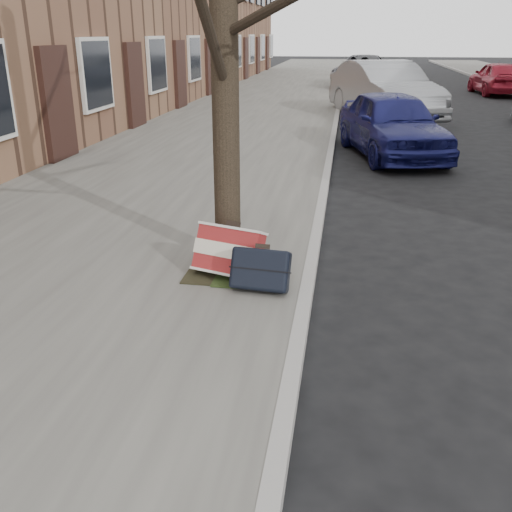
% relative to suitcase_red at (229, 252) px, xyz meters
% --- Properties ---
extents(ground, '(120.00, 120.00, 0.00)m').
position_rel_suitcase_red_xyz_m(ground, '(2.01, -1.04, -0.37)').
color(ground, black).
rests_on(ground, ground).
extents(near_sidewalk, '(5.00, 70.00, 0.12)m').
position_rel_suitcase_red_xyz_m(near_sidewalk, '(-1.69, 13.96, -0.31)').
color(near_sidewalk, slate).
rests_on(near_sidewalk, ground).
extents(dirt_patch, '(0.85, 0.85, 0.02)m').
position_rel_suitcase_red_xyz_m(dirt_patch, '(0.01, 0.16, -0.24)').
color(dirt_patch, black).
rests_on(dirt_patch, near_sidewalk).
extents(suitcase_red, '(0.72, 0.53, 0.50)m').
position_rel_suitcase_red_xyz_m(suitcase_red, '(0.00, 0.00, 0.00)').
color(suitcase_red, maroon).
rests_on(suitcase_red, near_sidewalk).
extents(suitcase_navy, '(0.56, 0.36, 0.41)m').
position_rel_suitcase_red_xyz_m(suitcase_navy, '(0.35, -0.28, -0.04)').
color(suitcase_navy, black).
rests_on(suitcase_navy, near_sidewalk).
extents(car_near_front, '(2.36, 3.98, 1.27)m').
position_rel_suitcase_red_xyz_m(car_near_front, '(1.93, 6.71, 0.27)').
color(car_near_front, '#151755').
rests_on(car_near_front, ground).
extents(car_near_mid, '(3.21, 5.09, 1.58)m').
position_rel_suitcase_red_xyz_m(car_near_mid, '(2.03, 11.99, 0.42)').
color(car_near_mid, '#95989C').
rests_on(car_near_mid, ground).
extents(car_near_back, '(2.87, 5.29, 1.41)m').
position_rel_suitcase_red_xyz_m(car_near_back, '(1.65, 21.84, 0.34)').
color(car_near_back, '#3C3D43').
rests_on(car_near_back, ground).
extents(car_far_back, '(1.75, 3.89, 1.30)m').
position_rel_suitcase_red_xyz_m(car_far_back, '(6.86, 19.77, 0.28)').
color(car_far_back, maroon).
rests_on(car_far_back, ground).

